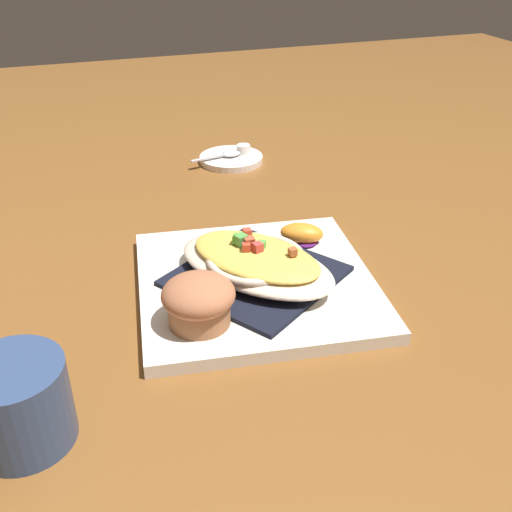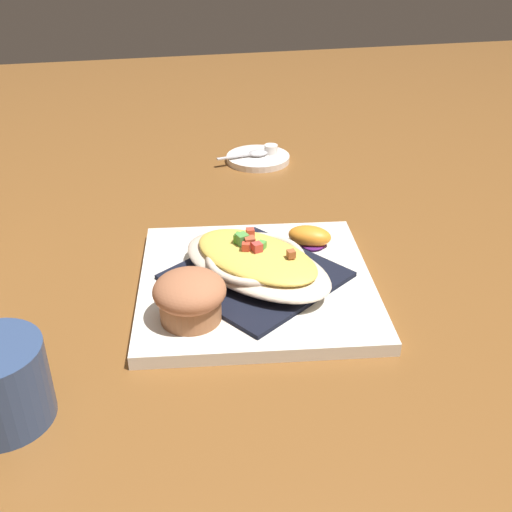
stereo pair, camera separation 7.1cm
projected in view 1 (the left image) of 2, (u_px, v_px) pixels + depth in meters
name	position (u px, v px, depth m)	size (l,w,h in m)	color
ground_plane	(256.00, 289.00, 0.73)	(2.60, 2.60, 0.00)	brown
square_plate	(256.00, 283.00, 0.73)	(0.28, 0.28, 0.02)	white
folded_napkin	(256.00, 276.00, 0.72)	(0.17, 0.17, 0.01)	black
gratin_dish	(256.00, 261.00, 0.71)	(0.23, 0.21, 0.05)	beige
muffin	(199.00, 300.00, 0.63)	(0.08, 0.08, 0.05)	#A46741
orange_garnish	(302.00, 234.00, 0.80)	(0.06, 0.07, 0.03)	#4E175E
coffee_mug	(17.00, 407.00, 0.51)	(0.09, 0.11, 0.08)	navy
creamer_saucer	(231.00, 159.00, 1.09)	(0.11, 0.11, 0.01)	white
spoon	(229.00, 154.00, 1.08)	(0.03, 0.10, 0.01)	silver
creamer_cup_0	(243.00, 149.00, 1.09)	(0.02, 0.02, 0.02)	white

